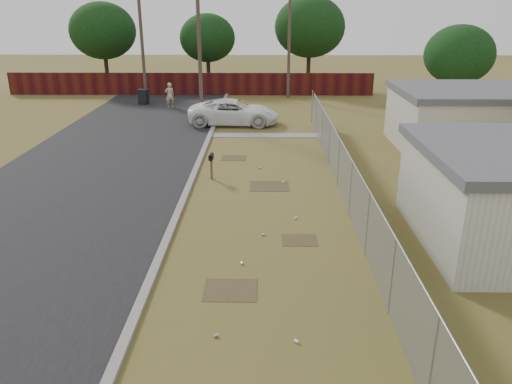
{
  "coord_description": "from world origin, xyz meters",
  "views": [
    {
      "loc": [
        0.04,
        -16.31,
        7.03
      ],
      "look_at": [
        -0.2,
        -0.59,
        1.1
      ],
      "focal_mm": 35.0,
      "sensor_mm": 36.0,
      "label": 1
    }
  ],
  "objects_px": {
    "pickup_truck": "(234,112)",
    "pedestrian": "(170,95)",
    "trash_bin": "(144,97)",
    "mailbox": "(211,159)"
  },
  "relations": [
    {
      "from": "pickup_truck",
      "to": "pedestrian",
      "type": "distance_m",
      "value": 7.26
    },
    {
      "from": "trash_bin",
      "to": "pickup_truck",
      "type": "bearing_deg",
      "value": -43.06
    },
    {
      "from": "mailbox",
      "to": "pickup_truck",
      "type": "relative_size",
      "value": 0.2
    },
    {
      "from": "pedestrian",
      "to": "trash_bin",
      "type": "bearing_deg",
      "value": -53.43
    },
    {
      "from": "pickup_truck",
      "to": "trash_bin",
      "type": "distance_m",
      "value": 9.78
    },
    {
      "from": "pickup_truck",
      "to": "pedestrian",
      "type": "relative_size",
      "value": 3.1
    },
    {
      "from": "pickup_truck",
      "to": "pedestrian",
      "type": "height_order",
      "value": "pedestrian"
    },
    {
      "from": "mailbox",
      "to": "pedestrian",
      "type": "xyz_separation_m",
      "value": [
        -4.56,
        15.75,
        0.0
      ]
    },
    {
      "from": "pickup_truck",
      "to": "trash_bin",
      "type": "xyz_separation_m",
      "value": [
        -7.15,
        6.68,
        -0.21
      ]
    },
    {
      "from": "mailbox",
      "to": "trash_bin",
      "type": "bearing_deg",
      "value": 111.65
    }
  ]
}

